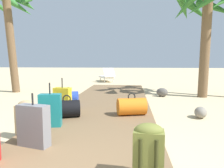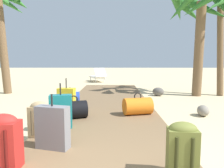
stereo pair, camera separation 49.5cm
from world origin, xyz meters
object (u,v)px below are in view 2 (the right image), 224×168
(suitcase_yellow, at_px, (67,100))
(suitcase_teal, at_px, (61,111))
(lounge_chair, at_px, (98,76))
(duffel_bag_black, at_px, (74,110))
(duffel_bag_orange, at_px, (138,106))
(backpack_olive, at_px, (182,148))
(suitcase_grey, at_px, (53,127))
(palm_tree_near_right, at_px, (201,15))
(duffel_bag_blue, at_px, (70,99))
(backpack_tan, at_px, (40,118))
(palm_tree_far_left, at_px, (0,7))
(backpack_red, at_px, (3,140))

(suitcase_yellow, bearing_deg, suitcase_teal, -82.42)
(lounge_chair, bearing_deg, duffel_bag_black, -89.17)
(suitcase_yellow, xyz_separation_m, duffel_bag_orange, (1.53, -0.19, -0.09))
(backpack_olive, bearing_deg, suitcase_grey, 155.04)
(suitcase_grey, bearing_deg, palm_tree_near_right, 51.40)
(suitcase_grey, bearing_deg, duffel_bag_blue, 96.67)
(suitcase_grey, height_order, backpack_tan, suitcase_grey)
(duffel_bag_black, distance_m, palm_tree_far_left, 5.48)
(backpack_tan, height_order, lounge_chair, lounge_chair)
(suitcase_teal, relative_size, palm_tree_near_right, 0.22)
(backpack_tan, height_order, suitcase_yellow, suitcase_yellow)
(lounge_chair, bearing_deg, palm_tree_far_left, -124.38)
(suitcase_grey, bearing_deg, lounge_chair, 90.70)
(backpack_tan, relative_size, suitcase_yellow, 0.71)
(backpack_olive, relative_size, suitcase_teal, 0.73)
(suitcase_grey, distance_m, palm_tree_far_left, 6.45)
(suitcase_yellow, height_order, suitcase_teal, suitcase_teal)
(duffel_bag_black, relative_size, duffel_bag_blue, 1.14)
(suitcase_teal, bearing_deg, duffel_bag_orange, 33.02)
(duffel_bag_black, distance_m, duffel_bag_blue, 1.18)
(lounge_chair, bearing_deg, suitcase_grey, -89.30)
(duffel_bag_black, height_order, palm_tree_near_right, palm_tree_near_right)
(backpack_red, xyz_separation_m, duffel_bag_black, (0.36, 1.97, -0.14))
(backpack_red, distance_m, duffel_bag_blue, 3.11)
(backpack_tan, bearing_deg, palm_tree_far_left, 122.09)
(backpack_olive, height_order, lounge_chair, lounge_chair)
(suitcase_teal, distance_m, palm_tree_near_right, 5.70)
(duffel_bag_black, relative_size, lounge_chair, 0.35)
(duffel_bag_black, height_order, lounge_chair, lounge_chair)
(suitcase_grey, distance_m, backpack_red, 0.64)
(backpack_red, height_order, duffel_bag_orange, backpack_red)
(duffel_bag_blue, xyz_separation_m, palm_tree_near_right, (3.90, 1.93, 2.42))
(duffel_bag_blue, bearing_deg, backpack_red, -91.04)
(palm_tree_far_left, height_order, lounge_chair, palm_tree_far_left)
(backpack_olive, bearing_deg, palm_tree_far_left, 129.18)
(duffel_bag_blue, xyz_separation_m, duffel_bag_orange, (1.58, -0.83, 0.00))
(backpack_red, xyz_separation_m, suitcase_yellow, (0.11, 2.46, -0.04))
(backpack_olive, bearing_deg, lounge_chair, 98.78)
(suitcase_teal, bearing_deg, lounge_chair, 90.08)
(suitcase_grey, xyz_separation_m, duffel_bag_blue, (-0.30, 2.58, -0.10))
(duffel_bag_blue, distance_m, palm_tree_far_left, 4.63)
(duffel_bag_blue, xyz_separation_m, lounge_chair, (0.19, 6.81, 0.07))
(backpack_tan, bearing_deg, backpack_olive, -32.04)
(suitcase_grey, bearing_deg, backpack_olive, -24.96)
(palm_tree_near_right, bearing_deg, suitcase_grey, -128.60)
(suitcase_grey, xyz_separation_m, palm_tree_near_right, (3.60, 4.51, 2.32))
(duffel_bag_blue, bearing_deg, backpack_tan, -89.97)
(suitcase_yellow, relative_size, duffel_bag_orange, 1.15)
(suitcase_teal, relative_size, lounge_chair, 0.45)
(duffel_bag_blue, height_order, palm_tree_near_right, palm_tree_near_right)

